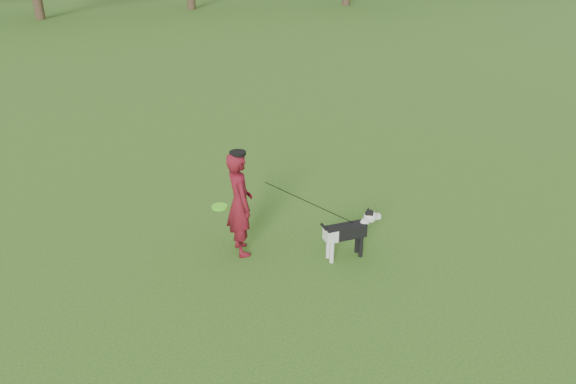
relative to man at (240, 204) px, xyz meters
name	(u,v)px	position (x,y,z in m)	size (l,w,h in m)	color
ground	(265,256)	(0.28, -0.27, -0.81)	(120.00, 120.00, 0.00)	#285116
man	(240,204)	(0.00, 0.00, 0.00)	(0.59, 0.39, 1.62)	#510B0F
dog	(350,230)	(1.48, -0.68, -0.35)	(0.99, 0.20, 0.75)	black
man_held_items	(312,204)	(0.99, -0.37, 0.01)	(2.05, 0.80, 1.13)	#54E71D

